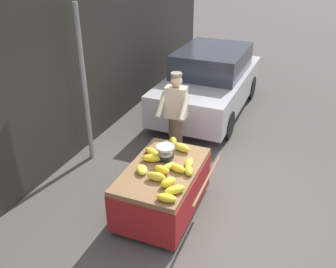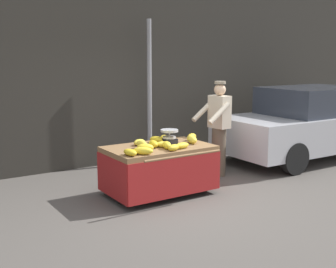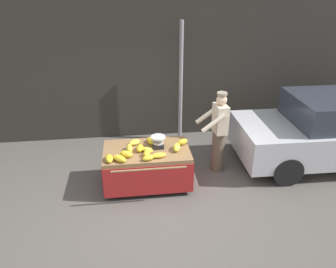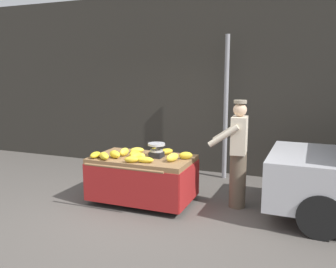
{
  "view_description": "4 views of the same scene",
  "coord_description": "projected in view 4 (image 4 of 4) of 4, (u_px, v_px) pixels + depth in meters",
  "views": [
    {
      "loc": [
        -4.18,
        -1.11,
        3.65
      ],
      "look_at": [
        0.29,
        0.67,
        1.11
      ],
      "focal_mm": 38.27,
      "sensor_mm": 36.0,
      "label": 1
    },
    {
      "loc": [
        -3.61,
        -5.03,
        2.14
      ],
      "look_at": [
        -0.02,
        0.51,
        0.96
      ],
      "focal_mm": 46.54,
      "sensor_mm": 36.0,
      "label": 2
    },
    {
      "loc": [
        -0.42,
        -4.84,
        3.72
      ],
      "look_at": [
        0.27,
        0.58,
        1.07
      ],
      "focal_mm": 34.99,
      "sensor_mm": 36.0,
      "label": 3
    },
    {
      "loc": [
        2.32,
        -4.54,
        2.12
      ],
      "look_at": [
        0.25,
        0.73,
        1.15
      ],
      "focal_mm": 38.05,
      "sensor_mm": 36.0,
      "label": 4
    }
  ],
  "objects": [
    {
      "name": "ground_plane",
      "position": [
        135.0,
        216.0,
        5.35
      ],
      "size": [
        60.0,
        60.0,
        0.0
      ],
      "primitive_type": "plane",
      "color": "#514C47"
    },
    {
      "name": "back_wall",
      "position": [
        194.0,
        83.0,
        7.71
      ],
      "size": [
        16.0,
        0.24,
        3.81
      ],
      "primitive_type": "cube",
      "color": "#2D2B26",
      "rests_on": "ground"
    },
    {
      "name": "street_pole",
      "position": [
        226.0,
        108.0,
        7.08
      ],
      "size": [
        0.09,
        0.09,
        2.87
      ],
      "primitive_type": "cylinder",
      "color": "gray",
      "rests_on": "ground"
    },
    {
      "name": "banana_cart",
      "position": [
        143.0,
        170.0,
        5.84
      ],
      "size": [
        1.64,
        1.2,
        0.77
      ],
      "color": "olive",
      "rests_on": "ground"
    },
    {
      "name": "weighing_scale",
      "position": [
        156.0,
        150.0,
        5.75
      ],
      "size": [
        0.28,
        0.28,
        0.23
      ],
      "color": "black",
      "rests_on": "banana_cart"
    },
    {
      "name": "banana_bunch_0",
      "position": [
        145.0,
        160.0,
        5.42
      ],
      "size": [
        0.28,
        0.16,
        0.09
      ],
      "primitive_type": "ellipsoid",
      "rotation": [
        0.0,
        0.0,
        1.74
      ],
      "color": "yellow",
      "rests_on": "banana_cart"
    },
    {
      "name": "banana_bunch_1",
      "position": [
        141.0,
        155.0,
        5.71
      ],
      "size": [
        0.25,
        0.22,
        0.09
      ],
      "primitive_type": "ellipsoid",
      "rotation": [
        0.0,
        0.0,
        0.96
      ],
      "color": "yellow",
      "rests_on": "banana_cart"
    },
    {
      "name": "banana_bunch_2",
      "position": [
        95.0,
        155.0,
        5.74
      ],
      "size": [
        0.16,
        0.28,
        0.1
      ],
      "primitive_type": "ellipsoid",
      "rotation": [
        0.0,
        0.0,
        0.1
      ],
      "color": "gold",
      "rests_on": "banana_cart"
    },
    {
      "name": "banana_bunch_3",
      "position": [
        154.0,
        151.0,
        5.97
      ],
      "size": [
        0.23,
        0.33,
        0.11
      ],
      "primitive_type": "ellipsoid",
      "rotation": [
        0.0,
        0.0,
        0.3
      ],
      "color": "gold",
      "rests_on": "banana_cart"
    },
    {
      "name": "banana_bunch_4",
      "position": [
        172.0,
        157.0,
        5.51
      ],
      "size": [
        0.19,
        0.3,
        0.13
      ],
      "primitive_type": "ellipsoid",
      "rotation": [
        0.0,
        0.0,
        2.91
      ],
      "color": "yellow",
      "rests_on": "banana_cart"
    },
    {
      "name": "banana_bunch_5",
      "position": [
        115.0,
        154.0,
        5.72
      ],
      "size": [
        0.28,
        0.23,
        0.12
      ],
      "primitive_type": "ellipsoid",
      "rotation": [
        0.0,
        0.0,
        1.08
      ],
      "color": "yellow",
      "rests_on": "banana_cart"
    },
    {
      "name": "banana_bunch_6",
      "position": [
        124.0,
        152.0,
        5.88
      ],
      "size": [
        0.13,
        0.28,
        0.13
      ],
      "primitive_type": "ellipsoid",
      "rotation": [
        0.0,
        0.0,
        0.06
      ],
      "color": "yellow",
      "rests_on": "banana_cart"
    },
    {
      "name": "banana_bunch_7",
      "position": [
        136.0,
        156.0,
        5.59
      ],
      "size": [
        0.18,
        0.27,
        0.11
      ],
      "primitive_type": "ellipsoid",
      "rotation": [
        0.0,
        0.0,
        2.86
      ],
      "color": "yellow",
      "rests_on": "banana_cart"
    },
    {
      "name": "banana_bunch_8",
      "position": [
        135.0,
        153.0,
        5.81
      ],
      "size": [
        0.17,
        0.26,
        0.11
      ],
      "primitive_type": "ellipsoid",
      "rotation": [
        0.0,
        0.0,
        2.94
      ],
      "color": "gold",
      "rests_on": "banana_cart"
    },
    {
      "name": "banana_bunch_9",
      "position": [
        104.0,
        156.0,
        5.64
      ],
      "size": [
        0.3,
        0.3,
        0.11
      ],
      "primitive_type": "ellipsoid",
      "rotation": [
        0.0,
        0.0,
        0.8
      ],
      "color": "yellow",
      "rests_on": "banana_cart"
    },
    {
      "name": "banana_bunch_10",
      "position": [
        166.0,
        152.0,
        5.97
      ],
      "size": [
        0.26,
        0.32,
        0.1
      ],
      "primitive_type": "ellipsoid",
      "rotation": [
        0.0,
        0.0,
        2.65
      ],
      "color": "gold",
      "rests_on": "banana_cart"
    },
    {
      "name": "banana_bunch_11",
      "position": [
        137.0,
        150.0,
        6.09
      ],
      "size": [
        0.28,
        0.26,
        0.09
      ],
      "primitive_type": "ellipsoid",
      "rotation": [
        0.0,
        0.0,
        2.14
      ],
      "color": "yellow",
      "rests_on": "banana_cart"
    },
    {
      "name": "banana_bunch_12",
      "position": [
        132.0,
        159.0,
        5.43
      ],
      "size": [
        0.25,
        0.2,
        0.1
      ],
      "primitive_type": "ellipsoid",
      "rotation": [
        0.0,
        0.0,
        1.96
      ],
      "color": "gold",
      "rests_on": "banana_cart"
    },
    {
      "name": "banana_bunch_13",
      "position": [
        186.0,
        155.0,
        5.64
      ],
      "size": [
        0.24,
        0.19,
        0.12
      ],
      "primitive_type": "ellipsoid",
      "rotation": [
        0.0,
        0.0,
        1.98
      ],
      "color": "gold",
      "rests_on": "banana_cart"
    },
    {
      "name": "vendor_person",
      "position": [
        238.0,
        154.0,
        5.59
      ],
      "size": [
        0.6,
        0.54,
        1.71
      ],
      "color": "brown",
      "rests_on": "ground"
    }
  ]
}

